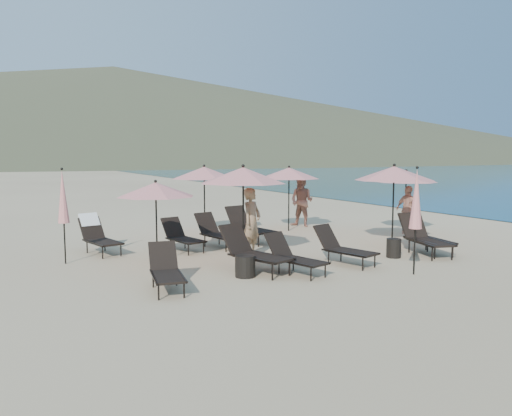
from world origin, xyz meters
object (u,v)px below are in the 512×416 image
umbrella_open_2 (394,173)px  umbrella_open_4 (289,173)px  lounger_9 (249,226)px  umbrella_closed_0 (416,200)px  umbrella_closed_1 (63,197)px  side_table_0 (245,266)px  lounger_5 (424,235)px  umbrella_open_0 (156,190)px  lounger_6 (98,235)px  lounger_7 (182,236)px  lounger_8 (217,232)px  lounger_4 (424,237)px  umbrella_open_1 (243,175)px  lounger_3 (343,247)px  umbrella_open_5 (406,177)px  beachgoer_a (252,222)px  beachgoer_b (302,201)px  lounger_2 (294,256)px  beachgoer_c (408,210)px  side_table_1 (394,248)px  lounger_1 (253,251)px  lounger_0 (166,269)px  umbrella_open_3 (204,173)px

umbrella_open_2 → umbrella_open_4: 4.13m
lounger_9 → umbrella_closed_0: (1.33, -5.45, 1.19)m
umbrella_closed_1 → side_table_0: 4.82m
lounger_5 → umbrella_open_0: size_ratio=0.90×
lounger_6 → lounger_7: 2.25m
lounger_7 → lounger_8: size_ratio=0.93×
lounger_4 → umbrella_open_1: bearing=173.8°
lounger_3 → umbrella_open_5: size_ratio=0.78×
lounger_5 → umbrella_open_5: bearing=64.3°
beachgoer_a → umbrella_open_0: bearing=140.1°
umbrella_open_4 → beachgoer_b: size_ratio=1.21×
lounger_2 → umbrella_open_5: bearing=10.6°
umbrella_open_0 → beachgoer_a: umbrella_open_0 is taller
lounger_2 → beachgoer_c: (6.39, 2.96, 0.41)m
lounger_9 → umbrella_open_0: umbrella_open_0 is taller
lounger_3 → lounger_8: size_ratio=0.97×
beachgoer_b → lounger_4: bearing=-26.8°
lounger_2 → lounger_5: size_ratio=0.87×
umbrella_open_2 → side_table_0: 5.77m
side_table_1 → lounger_3: bearing=-179.4°
umbrella_open_4 → side_table_1: size_ratio=4.62×
side_table_1 → umbrella_open_0: bearing=158.8°
lounger_1 → lounger_4: 4.98m
lounger_8 → umbrella_closed_1: 4.35m
lounger_0 → umbrella_open_4: 8.28m
lounger_1 → umbrella_closed_1: size_ratio=0.82×
lounger_0 → umbrella_open_3: umbrella_open_3 is taller
lounger_9 → umbrella_open_1: 2.99m
lounger_5 → lounger_9: 5.07m
side_table_0 → side_table_1: size_ratio=0.96×
lounger_8 → umbrella_open_3: size_ratio=0.74×
lounger_1 → beachgoer_c: size_ratio=1.18×
umbrella_open_0 → umbrella_open_4: 6.32m
umbrella_open_5 → beachgoer_a: size_ratio=1.20×
lounger_5 → umbrella_open_3: 7.10m
lounger_2 → lounger_5: bearing=-10.1°
lounger_5 → umbrella_open_0: umbrella_open_0 is taller
umbrella_open_0 → umbrella_open_2: 6.71m
umbrella_open_3 → side_table_1: (2.95, -5.66, -1.81)m
lounger_8 → lounger_3: bearing=-76.0°
umbrella_closed_0 → beachgoer_b: 7.67m
beachgoer_a → umbrella_closed_0: bearing=-88.1°
umbrella_open_5 → umbrella_open_3: bearing=154.8°
lounger_8 → beachgoer_c: bearing=-20.0°
lounger_5 → lounger_9: lounger_9 is taller
side_table_0 → umbrella_closed_0: bearing=-24.5°
umbrella_open_2 → lounger_9: bearing=140.0°
lounger_1 → lounger_8: size_ratio=1.11×
lounger_1 → beachgoer_b: size_ratio=1.02×
lounger_4 → umbrella_open_3: 7.13m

